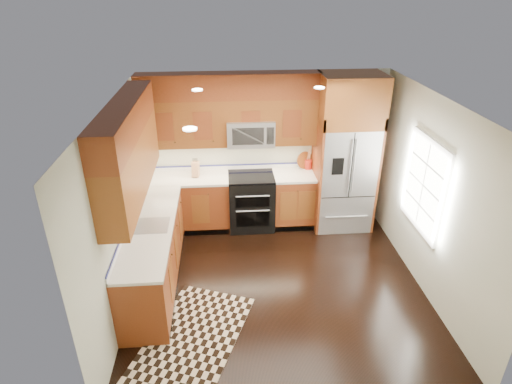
{
  "coord_description": "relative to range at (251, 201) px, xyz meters",
  "views": [
    {
      "loc": [
        -0.68,
        -4.76,
        3.88
      ],
      "look_at": [
        -0.25,
        0.6,
        1.18
      ],
      "focal_mm": 30.0,
      "sensor_mm": 36.0,
      "label": 1
    }
  ],
  "objects": [
    {
      "name": "microwave",
      "position": [
        -0.0,
        0.13,
        1.19
      ],
      "size": [
        0.76,
        0.4,
        0.42
      ],
      "color": "#B2B2B7",
      "rests_on": "ground"
    },
    {
      "name": "upper_cabinets",
      "position": [
        -0.9,
        -0.58,
        1.56
      ],
      "size": [
        2.85,
        3.0,
        1.15
      ],
      "color": "brown",
      "rests_on": "ground"
    },
    {
      "name": "countertop",
      "position": [
        -0.84,
        -0.65,
        0.45
      ],
      "size": [
        2.86,
        3.01,
        0.04
      ],
      "color": "white",
      "rests_on": "base_cabinets"
    },
    {
      "name": "wall_right",
      "position": [
        2.25,
        -1.67,
        0.83
      ],
      "size": [
        0.02,
        4.0,
        2.6
      ],
      "primitive_type": "cube",
      "color": "beige",
      "rests_on": "ground"
    },
    {
      "name": "wall_back",
      "position": [
        0.25,
        0.33,
        0.83
      ],
      "size": [
        4.0,
        0.02,
        2.6
      ],
      "primitive_type": "cube",
      "color": "beige",
      "rests_on": "ground"
    },
    {
      "name": "cutting_board",
      "position": [
        0.94,
        0.27,
        0.48
      ],
      "size": [
        0.39,
        0.39,
        0.02
      ],
      "primitive_type": "cylinder",
      "rotation": [
        0.0,
        0.0,
        0.36
      ],
      "color": "brown",
      "rests_on": "countertop"
    },
    {
      "name": "wall_left",
      "position": [
        -1.75,
        -1.67,
        0.83
      ],
      "size": [
        0.02,
        4.0,
        2.6
      ],
      "primitive_type": "cube",
      "color": "beige",
      "rests_on": "ground"
    },
    {
      "name": "knife_block",
      "position": [
        -0.91,
        0.09,
        0.6
      ],
      "size": [
        0.13,
        0.17,
        0.31
      ],
      "color": "tan",
      "rests_on": "countertop"
    },
    {
      "name": "sink_faucet",
      "position": [
        -1.48,
        -1.44,
        0.52
      ],
      "size": [
        0.54,
        0.44,
        0.37
      ],
      "color": "#B2B2B7",
      "rests_on": "countertop"
    },
    {
      "name": "ground",
      "position": [
        0.25,
        -1.67,
        -0.47
      ],
      "size": [
        4.0,
        4.0,
        0.0
      ],
      "primitive_type": "plane",
      "color": "black",
      "rests_on": "ground"
    },
    {
      "name": "window",
      "position": [
        2.23,
        -1.47,
        0.93
      ],
      "size": [
        0.04,
        1.1,
        1.3
      ],
      "color": "white",
      "rests_on": "ground"
    },
    {
      "name": "base_cabinets",
      "position": [
        -0.98,
        -0.77,
        -0.02
      ],
      "size": [
        2.85,
        3.0,
        0.9
      ],
      "color": "brown",
      "rests_on": "ground"
    },
    {
      "name": "utensil_crock",
      "position": [
        1.0,
        0.24,
        0.59
      ],
      "size": [
        0.15,
        0.15,
        0.35
      ],
      "color": "#AB2315",
      "rests_on": "countertop"
    },
    {
      "name": "rug",
      "position": [
        -0.88,
        -2.57,
        -0.46
      ],
      "size": [
        1.57,
        1.96,
        0.01
      ],
      "primitive_type": "cube",
      "rotation": [
        0.0,
        0.0,
        -0.37
      ],
      "color": "black",
      "rests_on": "ground"
    },
    {
      "name": "refrigerator",
      "position": [
        1.55,
        -0.04,
        0.83
      ],
      "size": [
        0.98,
        0.75,
        2.6
      ],
      "color": "#B2B2B7",
      "rests_on": "ground"
    },
    {
      "name": "range",
      "position": [
        0.0,
        0.0,
        0.0
      ],
      "size": [
        0.76,
        0.67,
        0.95
      ],
      "color": "black",
      "rests_on": "ground"
    }
  ]
}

